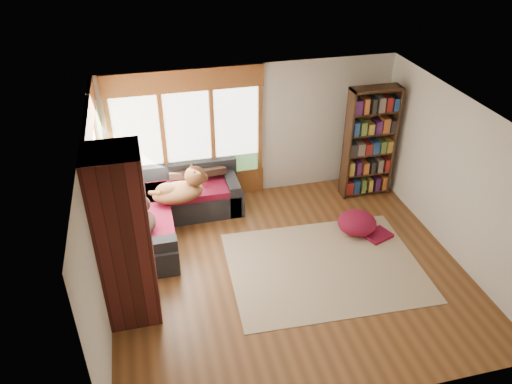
{
  "coord_description": "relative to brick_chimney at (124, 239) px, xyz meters",
  "views": [
    {
      "loc": [
        -1.96,
        -5.85,
        5.28
      ],
      "look_at": [
        -0.3,
        0.93,
        0.95
      ],
      "focal_mm": 35.0,
      "sensor_mm": 36.0,
      "label": 1
    }
  ],
  "objects": [
    {
      "name": "area_rug",
      "position": [
        2.99,
        0.28,
        -1.29
      ],
      "size": [
        3.14,
        2.45,
        0.01
      ],
      "primitive_type": "cube",
      "rotation": [
        0.0,
        0.0,
        -0.04
      ],
      "color": "beige",
      "rests_on": "ground"
    },
    {
      "name": "floor",
      "position": [
        2.4,
        0.35,
        -1.3
      ],
      "size": [
        5.5,
        5.5,
        0.0
      ],
      "primitive_type": "plane",
      "color": "brown",
      "rests_on": "ground"
    },
    {
      "name": "pouf",
      "position": [
        3.88,
        1.06,
        -1.1
      ],
      "size": [
        0.72,
        0.72,
        0.37
      ],
      "primitive_type": "ellipsoid",
      "rotation": [
        0.0,
        0.0,
        0.06
      ],
      "color": "maroon",
      "rests_on": "area_rug"
    },
    {
      "name": "brick_chimney",
      "position": [
        0.0,
        0.0,
        0.0
      ],
      "size": [
        0.7,
        0.7,
        2.6
      ],
      "primitive_type": "cube",
      "color": "#471914",
      "rests_on": "ground"
    },
    {
      "name": "wall_right",
      "position": [
        5.15,
        0.35,
        0.0
      ],
      "size": [
        0.04,
        5.0,
        2.6
      ],
      "primitive_type": "cube",
      "color": "silver",
      "rests_on": "ground"
    },
    {
      "name": "bookshelf",
      "position": [
        4.54,
        2.24,
        -0.2
      ],
      "size": [
        0.94,
        0.31,
        2.2
      ],
      "color": "#3A2113",
      "rests_on": "ground"
    },
    {
      "name": "dog_tan",
      "position": [
        0.94,
        1.95,
        -0.5
      ],
      "size": [
        1.0,
        0.69,
        0.52
      ],
      "rotation": [
        0.0,
        0.0,
        0.14
      ],
      "color": "brown",
      "rests_on": "sectional_sofa"
    },
    {
      "name": "dog_brindle",
      "position": [
        0.21,
        1.25,
        -0.56
      ],
      "size": [
        0.56,
        0.79,
        0.41
      ],
      "rotation": [
        0.0,
        0.0,
        1.42
      ],
      "color": "black",
      "rests_on": "sectional_sofa"
    },
    {
      "name": "throw_pillows",
      "position": [
        0.53,
        2.1,
        -0.54
      ],
      "size": [
        1.98,
        1.68,
        0.45
      ],
      "color": "black",
      "rests_on": "sectional_sofa"
    },
    {
      "name": "roller_blind",
      "position": [
        -0.29,
        2.38,
        0.45
      ],
      "size": [
        0.03,
        0.72,
        0.9
      ],
      "primitive_type": "cube",
      "color": "#6B8C5C",
      "rests_on": "wall_left"
    },
    {
      "name": "wall_back",
      "position": [
        2.4,
        2.85,
        0.0
      ],
      "size": [
        5.5,
        0.04,
        2.6
      ],
      "primitive_type": "cube",
      "color": "silver",
      "rests_on": "ground"
    },
    {
      "name": "wall_left",
      "position": [
        -0.35,
        0.35,
        0.0
      ],
      "size": [
        0.04,
        5.0,
        2.6
      ],
      "primitive_type": "cube",
      "color": "silver",
      "rests_on": "ground"
    },
    {
      "name": "windows_left",
      "position": [
        -0.32,
        1.55,
        0.05
      ],
      "size": [
        0.1,
        2.62,
        1.9
      ],
      "color": "brown",
      "rests_on": "wall_left"
    },
    {
      "name": "wall_front",
      "position": [
        2.4,
        -2.15,
        0.0
      ],
      "size": [
        5.5,
        0.04,
        2.6
      ],
      "primitive_type": "cube",
      "color": "silver",
      "rests_on": "ground"
    },
    {
      "name": "windows_back",
      "position": [
        1.2,
        2.82,
        0.05
      ],
      "size": [
        2.82,
        0.1,
        1.9
      ],
      "color": "brown",
      "rests_on": "wall_back"
    },
    {
      "name": "sectional_sofa",
      "position": [
        0.45,
        2.05,
        -1.0
      ],
      "size": [
        2.2,
        2.2,
        0.8
      ],
      "rotation": [
        0.0,
        0.0,
        -0.03
      ],
      "color": "black",
      "rests_on": "ground"
    },
    {
      "name": "ceiling",
      "position": [
        2.4,
        0.35,
        1.3
      ],
      "size": [
        5.5,
        5.5,
        0.0
      ],
      "primitive_type": "plane",
      "color": "white"
    }
  ]
}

